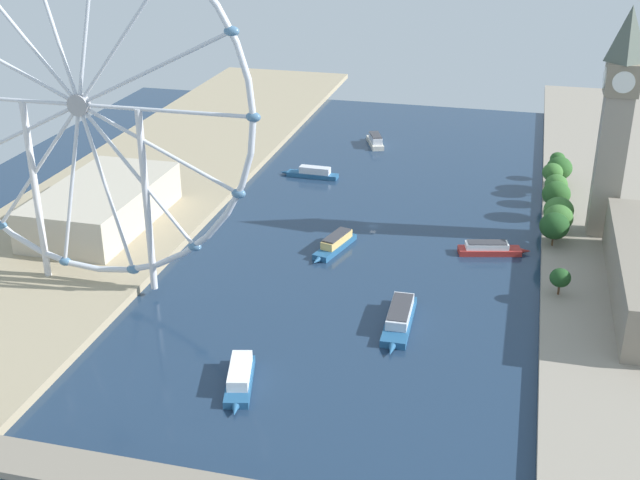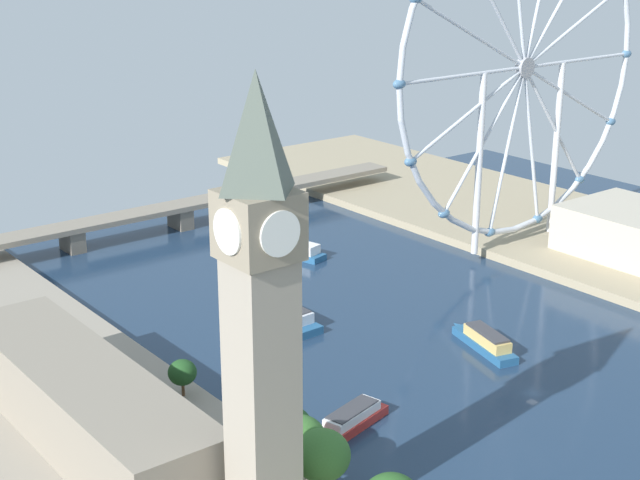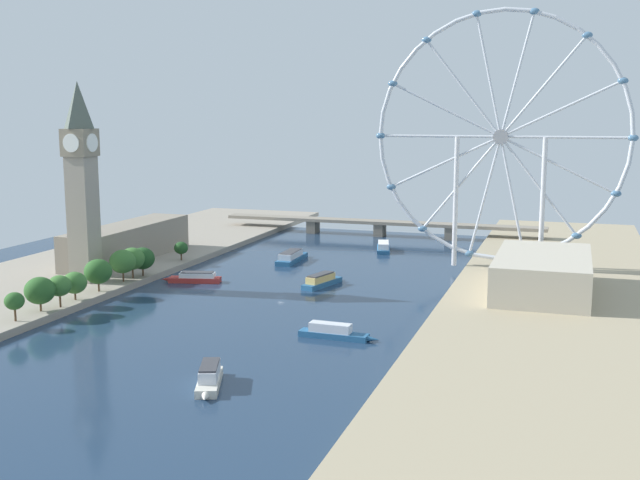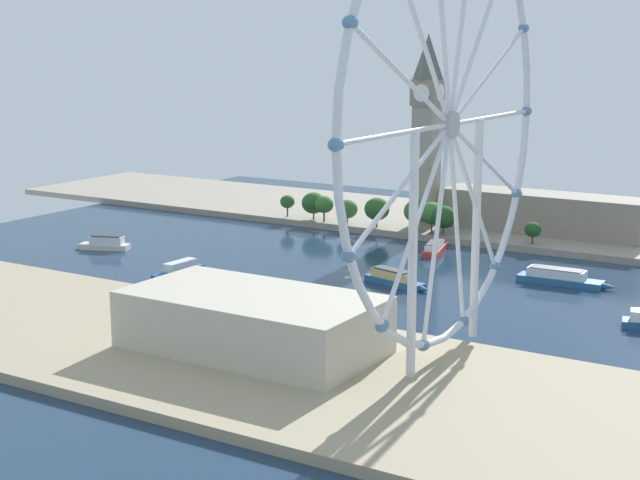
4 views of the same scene
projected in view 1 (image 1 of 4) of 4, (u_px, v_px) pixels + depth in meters
ground_plane at (373, 226)px, 345.69m from camera, size 396.95×396.95×0.00m
riverbank_right at (125, 199)px, 370.54m from camera, size 90.00×520.00×3.00m
clock_tower at (616, 121)px, 313.75m from camera, size 13.22×13.22×89.31m
tree_row_embankment at (557, 198)px, 344.41m from camera, size 14.14×134.06×14.63m
ferris_wheel at (79, 107)px, 266.93m from camera, size 123.39×3.20×124.54m
riverside_hall at (102, 205)px, 337.74m from camera, size 38.46×71.97×16.24m
tour_boat_0 at (240, 377)px, 238.79m from camera, size 12.76×28.97×5.57m
tour_boat_1 at (312, 173)px, 400.13m from camera, size 29.27×6.34×5.33m
tour_boat_2 at (399, 318)px, 270.31m from camera, size 8.98×37.05×5.94m
tour_boat_3 at (490, 249)px, 320.41m from camera, size 28.40×11.95×4.98m
tour_boat_4 at (375, 140)px, 446.57m from camera, size 13.28×25.18×6.34m
tour_boat_5 at (335, 244)px, 323.76m from camera, size 12.56×29.97×5.95m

